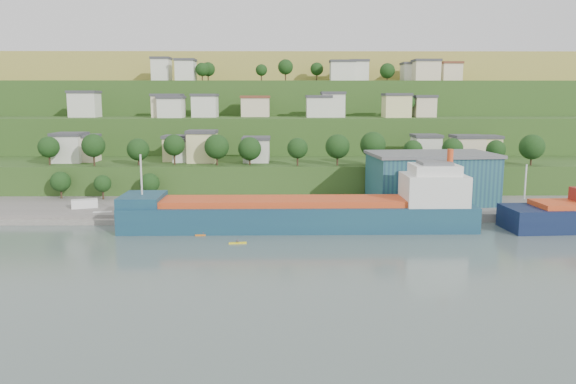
{
  "coord_description": "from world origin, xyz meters",
  "views": [
    {
      "loc": [
        -1.14,
        -111.7,
        28.53
      ],
      "look_at": [
        -0.07,
        15.0,
        7.29
      ],
      "focal_mm": 35.0,
      "sensor_mm": 36.0,
      "label": 1
    }
  ],
  "objects_px": {
    "cargo_ship_near": "(310,215)",
    "warehouse": "(431,177)",
    "caravan": "(85,205)",
    "kayak_orange": "(204,234)"
  },
  "relations": [
    {
      "from": "cargo_ship_near",
      "to": "caravan",
      "type": "relative_size",
      "value": 12.69
    },
    {
      "from": "warehouse",
      "to": "cargo_ship_near",
      "type": "bearing_deg",
      "value": -151.55
    },
    {
      "from": "kayak_orange",
      "to": "warehouse",
      "type": "bearing_deg",
      "value": 18.07
    },
    {
      "from": "warehouse",
      "to": "caravan",
      "type": "relative_size",
      "value": 5.35
    },
    {
      "from": "cargo_ship_near",
      "to": "warehouse",
      "type": "relative_size",
      "value": 2.37
    },
    {
      "from": "cargo_ship_near",
      "to": "warehouse",
      "type": "xyz_separation_m",
      "value": [
        32.11,
        21.26,
        5.27
      ]
    },
    {
      "from": "cargo_ship_near",
      "to": "kayak_orange",
      "type": "distance_m",
      "value": 23.57
    },
    {
      "from": "warehouse",
      "to": "kayak_orange",
      "type": "relative_size",
      "value": 9.06
    },
    {
      "from": "caravan",
      "to": "kayak_orange",
      "type": "relative_size",
      "value": 1.69
    },
    {
      "from": "caravan",
      "to": "kayak_orange",
      "type": "xyz_separation_m",
      "value": [
        31.9,
        -20.31,
        -2.36
      ]
    }
  ]
}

